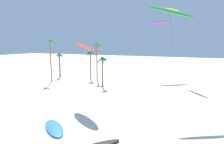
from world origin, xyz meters
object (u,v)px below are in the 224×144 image
(flying_kite_1, at_px, (170,10))
(flying_kite_3, at_px, (158,23))
(flying_kite_10, at_px, (84,46))
(palm_tree_2, at_px, (97,50))
(palm_tree_1, at_px, (50,46))
(grounded_kite_2, at_px, (54,128))
(palm_tree_0, at_px, (59,58))
(flying_kite_2, at_px, (169,11))
(palm_tree_3, at_px, (90,56))
(palm_tree_4, at_px, (103,62))

(flying_kite_1, xyz_separation_m, flying_kite_3, (-3.82, 4.74, -2.47))
(flying_kite_10, bearing_deg, palm_tree_2, 112.59)
(palm_tree_1, xyz_separation_m, flying_kite_3, (23.92, 18.76, 6.75))
(grounded_kite_2, bearing_deg, palm_tree_0, 128.81)
(palm_tree_1, height_order, palm_tree_2, palm_tree_1)
(flying_kite_1, relative_size, flying_kite_2, 1.23)
(palm_tree_0, xyz_separation_m, flying_kite_10, (20.33, -18.02, 3.80))
(palm_tree_2, distance_m, palm_tree_3, 3.27)
(flying_kite_3, bearing_deg, palm_tree_0, -155.34)
(flying_kite_1, bearing_deg, palm_tree_2, -156.01)
(palm_tree_0, bearing_deg, flying_kite_2, -21.72)
(palm_tree_0, height_order, flying_kite_10, flying_kite_10)
(palm_tree_4, bearing_deg, flying_kite_1, 46.58)
(palm_tree_3, xyz_separation_m, flying_kite_2, (22.20, -13.66, 8.22))
(palm_tree_0, distance_m, palm_tree_4, 18.63)
(flying_kite_2, bearing_deg, palm_tree_0, 158.28)
(palm_tree_3, bearing_deg, flying_kite_3, 35.45)
(palm_tree_0, height_order, palm_tree_1, palm_tree_1)
(palm_tree_2, bearing_deg, palm_tree_0, 178.71)
(palm_tree_0, relative_size, flying_kite_2, 0.44)
(palm_tree_0, xyz_separation_m, flying_kite_2, (32.60, -12.99, 9.13))
(palm_tree_3, relative_size, flying_kite_10, 0.75)
(palm_tree_3, bearing_deg, flying_kite_1, 18.77)
(palm_tree_3, bearing_deg, palm_tree_4, -42.98)
(palm_tree_3, height_order, palm_tree_4, palm_tree_3)
(grounded_kite_2, bearing_deg, palm_tree_2, 108.37)
(flying_kite_2, bearing_deg, palm_tree_4, 155.19)
(palm_tree_0, distance_m, palm_tree_1, 7.94)
(grounded_kite_2, bearing_deg, palm_tree_1, 132.86)
(palm_tree_1, distance_m, flying_kite_2, 31.08)
(flying_kite_3, bearing_deg, palm_tree_4, -116.21)
(palm_tree_2, height_order, flying_kite_1, flying_kite_1)
(flying_kite_2, height_order, grounded_kite_2, flying_kite_2)
(palm_tree_1, bearing_deg, palm_tree_2, 31.31)
(flying_kite_10, relative_size, grounded_kite_2, 2.06)
(grounded_kite_2, bearing_deg, flying_kite_10, 99.68)
(palm_tree_4, bearing_deg, grounded_kite_2, -78.55)
(flying_kite_2, relative_size, grounded_kite_2, 3.15)
(flying_kite_2, height_order, flying_kite_10, flying_kite_2)
(palm_tree_0, relative_size, palm_tree_1, 0.64)
(flying_kite_10, distance_m, grounded_kite_2, 13.24)
(palm_tree_4, bearing_deg, palm_tree_1, -178.17)
(palm_tree_3, bearing_deg, palm_tree_2, -20.61)
(palm_tree_2, height_order, palm_tree_4, palm_tree_2)
(palm_tree_4, relative_size, grounded_kite_2, 1.36)
(palm_tree_0, height_order, flying_kite_3, flying_kite_3)
(palm_tree_4, distance_m, grounded_kite_2, 22.32)
(flying_kite_1, relative_size, flying_kite_3, 1.18)
(flying_kite_3, distance_m, grounded_kite_2, 42.82)
(grounded_kite_2, bearing_deg, flying_kite_3, 83.19)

